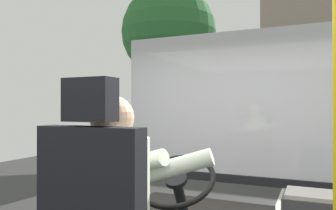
# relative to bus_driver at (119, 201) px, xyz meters

# --- Properties ---
(ground) EXTENTS (18.00, 44.00, 0.06)m
(ground) POSITION_rel_bus_driver_xyz_m (0.22, 9.05, -1.43)
(ground) COLOR #333333
(bus_driver) EXTENTS (0.80, 0.60, 0.79)m
(bus_driver) POSITION_rel_bus_driver_xyz_m (0.00, 0.00, 0.00)
(bus_driver) COLOR #332D28
(bus_driver) RESTS_ON driver_seat
(windshield_panel) EXTENTS (2.50, 0.08, 1.48)m
(windshield_panel) POSITION_rel_bus_driver_xyz_m (0.22, 1.87, 0.28)
(windshield_panel) COLOR silver
(street_tree) EXTENTS (3.31, 3.31, 6.14)m
(street_tree) POSITION_rel_bus_driver_xyz_m (-3.86, 9.27, 3.06)
(street_tree) COLOR #4C3828
(street_tree) RESTS_ON ground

